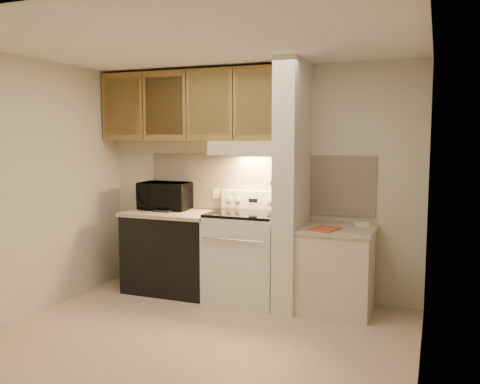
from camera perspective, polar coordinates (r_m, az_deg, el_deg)
The scene contains 50 objects.
floor at distance 4.58m, azimuth -4.73°, elevation -16.15°, with size 3.60×3.60×0.00m, color #CBAF93.
ceiling at distance 4.31m, azimuth -5.04°, elevation 16.33°, with size 3.60×3.60×0.00m, color white.
wall_back at distance 5.65m, azimuth 1.83°, elevation 1.19°, with size 3.60×0.02×2.50m, color beige.
wall_left at distance 5.31m, azimuth -22.61°, elevation 0.41°, with size 0.02×3.00×2.50m, color beige.
wall_right at distance 3.84m, azimuth 20.04°, elevation -1.50°, with size 0.02×3.00×2.50m, color beige.
backsplash at distance 5.64m, azimuth 1.79°, elevation 1.03°, with size 2.60×0.02×0.63m, color white.
range_body at distance 5.45m, azimuth 0.59°, elevation -7.40°, with size 0.76×0.65×0.92m, color silver.
oven_window at distance 5.16m, azimuth -0.66°, elevation -7.74°, with size 0.50×0.01×0.30m, color black.
oven_handle at distance 5.07m, azimuth -0.83°, elevation -5.42°, with size 0.02×0.02×0.65m, color silver.
cooktop at distance 5.36m, azimuth 0.59°, elevation -2.46°, with size 0.74×0.64×0.03m, color black.
range_backguard at distance 5.61m, azimuth 1.62°, elevation -0.90°, with size 0.76×0.08×0.20m, color silver.
range_display at distance 5.57m, azimuth 1.48°, elevation -0.95°, with size 0.10×0.01×0.04m, color black.
range_knob_left_outer at distance 5.67m, azimuth -1.20°, elevation -0.82°, with size 0.05×0.05×0.02m, color silver.
range_knob_left_inner at distance 5.63m, azimuth -0.26°, elevation -0.87°, with size 0.05×0.05×0.02m, color silver.
range_knob_right_inner at distance 5.51m, azimuth 3.23°, elevation -1.03°, with size 0.05×0.05×0.02m, color silver.
range_knob_right_outer at distance 5.48m, azimuth 4.22°, elevation -1.08°, with size 0.05×0.05×0.02m, color silver.
dishwasher_front at distance 5.83m, azimuth -7.56°, elevation -6.83°, with size 1.00×0.63×0.87m, color black.
left_countertop at distance 5.74m, azimuth -7.62°, elevation -2.40°, with size 1.04×0.67×0.04m, color #BFAD93.
spoon_rest at distance 5.72m, azimuth -8.74°, elevation -2.17°, with size 0.21×0.07×0.01m, color black.
teal_jar at distance 6.10m, azimuth -9.52°, elevation -1.31°, with size 0.08×0.08×0.09m, color #1E5E5F.
outlet at distance 5.81m, azimuth -2.72°, elevation -0.16°, with size 0.08×0.01×0.12m, color beige.
microwave at distance 5.92m, azimuth -8.37°, elevation -0.42°, with size 0.57×0.39×0.32m, color black.
partition_pillar at distance 5.16m, azimuth 5.88°, elevation 0.70°, with size 0.22×0.70×2.50m, color silver.
pillar_trim at distance 5.19m, azimuth 4.66°, elevation 1.29°, with size 0.01×0.70×0.04m, color olive.
knife_strip at distance 5.14m, azimuth 4.43°, elevation 1.47°, with size 0.02×0.42×0.04m, color black.
knife_blade_a at distance 5.00m, azimuth 3.77°, elevation 0.20°, with size 0.01×0.04×0.16m, color silver.
knife_handle_a at distance 4.99m, azimuth 3.77°, elevation 1.91°, with size 0.02×0.02×0.10m, color black.
knife_blade_b at distance 5.07m, azimuth 3.99°, elevation 0.16°, with size 0.01×0.04×0.18m, color silver.
knife_handle_b at distance 5.07m, azimuth 4.05°, elevation 1.98°, with size 0.02×0.02×0.10m, color black.
knife_blade_c at distance 5.16m, azimuth 4.32°, elevation 0.16°, with size 0.01×0.04×0.20m, color silver.
knife_handle_c at distance 5.13m, azimuth 4.26°, elevation 2.02°, with size 0.02×0.02×0.10m, color black.
knife_blade_d at distance 5.22m, azimuth 4.53°, elevation 0.44°, with size 0.01×0.04×0.16m, color silver.
knife_handle_d at distance 5.23m, azimuth 4.61°, elevation 2.10°, with size 0.02×0.02×0.10m, color black.
knife_blade_e at distance 5.32m, azimuth 4.84°, elevation 0.43°, with size 0.01×0.04×0.18m, color silver.
knife_handle_e at distance 5.29m, azimuth 4.80°, elevation 2.14°, with size 0.02×0.02×0.10m, color black.
oven_mitt at distance 5.37m, azimuth 5.00°, elevation -0.14°, with size 0.03×0.11×0.26m, color slate.
right_cab_base at distance 5.21m, azimuth 10.72°, elevation -8.78°, with size 0.70×0.60×0.81m, color beige.
right_countertop at distance 5.12m, azimuth 10.82°, elevation -4.17°, with size 0.74×0.64×0.04m, color #BFAD93.
red_folder at distance 4.98m, azimuth 9.49°, elevation -4.13°, with size 0.23×0.32×0.01m, color #B9462A.
white_box at distance 5.25m, azimuth 13.55°, elevation -3.55°, with size 0.14×0.09×0.04m, color white.
range_hood at distance 5.42m, azimuth 1.07°, elevation 4.96°, with size 0.78×0.44×0.15m, color beige.
hood_lip at distance 5.22m, azimuth 0.27°, elevation 4.42°, with size 0.78×0.04×0.06m, color beige.
upper_cabinets at distance 5.74m, azimuth -5.33°, elevation 9.58°, with size 2.18×0.33×0.77m, color olive.
cab_door_a at distance 6.02m, azimuth -13.09°, elevation 9.29°, with size 0.46×0.01×0.63m, color olive.
cab_gap_a at distance 5.87m, azimuth -10.87°, elevation 9.43°, with size 0.01×0.01×0.73m, color black.
cab_door_b at distance 5.73m, azimuth -8.52°, elevation 9.55°, with size 0.46×0.01×0.63m, color olive.
cab_gap_b at distance 5.60m, azimuth -6.07°, elevation 9.67°, with size 0.01×0.01×0.73m, color black.
cab_door_c at distance 5.48m, azimuth -3.50°, elevation 9.77°, with size 0.46×0.01×0.63m, color olive.
cab_gap_c at distance 5.37m, azimuth -0.83°, elevation 9.85°, with size 0.01×0.01×0.73m, color black.
cab_door_d at distance 5.28m, azimuth 1.96°, elevation 9.92°, with size 0.46×0.01×0.63m, color olive.
Camera 1 is at (1.87, -3.81, 1.73)m, focal length 38.00 mm.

